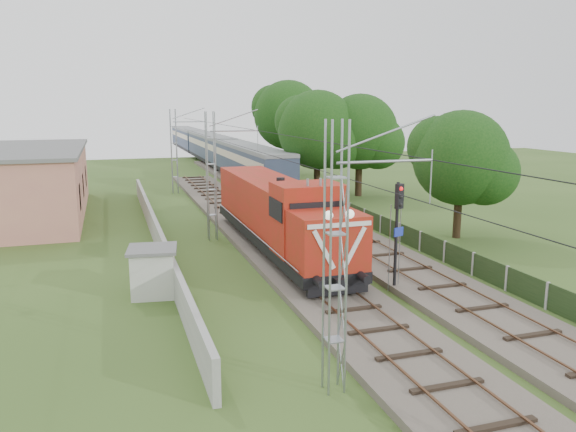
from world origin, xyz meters
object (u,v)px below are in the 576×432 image
object	(u,v)px
locomotive	(278,213)
signal_post	(398,218)
relay_hut	(153,271)
coach_rake	(211,146)

from	to	relation	value
locomotive	signal_post	size ratio (longest dim) A/B	3.61
signal_post	relay_hut	world-z (taller)	signal_post
locomotive	coach_rake	xyz separation A→B (m)	(5.00, 49.95, 0.22)
relay_hut	locomotive	bearing A→B (deg)	35.41
locomotive	signal_post	world-z (taller)	locomotive
signal_post	relay_hut	bearing A→B (deg)	164.25
coach_rake	signal_post	size ratio (longest dim) A/B	13.78
locomotive	coach_rake	distance (m)	50.20
signal_post	relay_hut	xyz separation A→B (m)	(-10.49, 2.96, -2.36)
locomotive	relay_hut	distance (m)	9.16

